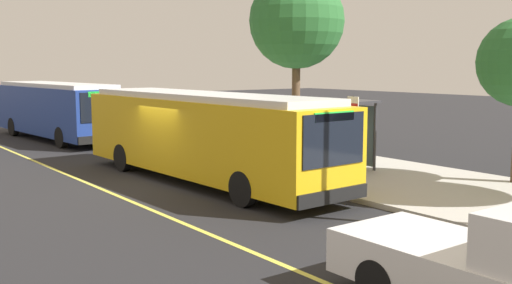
% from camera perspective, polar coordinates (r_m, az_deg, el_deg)
% --- Properties ---
extents(ground_plane, '(120.00, 120.00, 0.00)m').
position_cam_1_polar(ground_plane, '(20.12, -8.45, -3.80)').
color(ground_plane, '#232326').
extents(sidewalk_curb, '(44.00, 6.40, 0.15)m').
position_cam_1_polar(sidewalk_curb, '(23.49, 4.54, -1.96)').
color(sidewalk_curb, '#B7B2A8').
rests_on(sidewalk_curb, ground_plane).
extents(lane_stripe_center, '(36.00, 0.14, 0.01)m').
position_cam_1_polar(lane_stripe_center, '(19.20, -14.25, -4.46)').
color(lane_stripe_center, '#E0D64C').
rests_on(lane_stripe_center, ground_plane).
extents(transit_bus_main, '(11.98, 3.01, 2.95)m').
position_cam_1_polar(transit_bus_main, '(19.78, -5.02, 0.81)').
color(transit_bus_main, gold).
rests_on(transit_bus_main, ground_plane).
extents(transit_bus_second, '(10.81, 3.30, 2.95)m').
position_cam_1_polar(transit_bus_second, '(32.79, -18.47, 3.02)').
color(transit_bus_second, navy).
rests_on(transit_bus_second, ground_plane).
extents(bus_shelter, '(2.90, 1.60, 2.48)m').
position_cam_1_polar(bus_shelter, '(22.09, 7.59, 2.23)').
color(bus_shelter, '#333338').
rests_on(bus_shelter, sidewalk_curb).
extents(waiting_bench, '(1.60, 0.48, 0.95)m').
position_cam_1_polar(waiting_bench, '(22.14, 7.13, -1.10)').
color(waiting_bench, brown).
rests_on(waiting_bench, sidewalk_curb).
extents(route_sign_post, '(0.44, 0.08, 2.80)m').
position_cam_1_polar(route_sign_post, '(18.11, 9.21, 1.22)').
color(route_sign_post, '#333338').
rests_on(route_sign_post, sidewalk_curb).
extents(pedestrian_commuter, '(0.24, 0.40, 1.69)m').
position_cam_1_polar(pedestrian_commuter, '(21.41, 3.47, -0.03)').
color(pedestrian_commuter, '#282D47').
rests_on(pedestrian_commuter, sidewalk_curb).
extents(street_tree_upstreet, '(4.13, 4.13, 7.68)m').
position_cam_1_polar(street_tree_upstreet, '(26.42, 3.88, 11.38)').
color(street_tree_upstreet, brown).
rests_on(street_tree_upstreet, sidewalk_curb).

